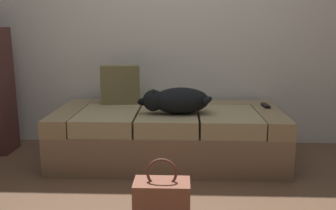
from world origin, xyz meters
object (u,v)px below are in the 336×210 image
tv_remote (265,106)px  handbag (161,200)px  dog_dark (176,101)px  throw_pillow (120,85)px  couch (168,135)px

tv_remote → handbag: tv_remote is taller
dog_dark → handbag: (-0.07, -0.87, -0.41)m
throw_pillow → handbag: 1.40m
couch → tv_remote: bearing=9.5°
handbag → couch: bearing=89.8°
dog_dark → handbag: dog_dark is taller
dog_dark → throw_pillow: throw_pillow is taller
couch → dog_dark: size_ratio=3.05×
dog_dark → tv_remote: size_ratio=4.03×
couch → throw_pillow: size_ratio=5.43×
dog_dark → handbag: bearing=-94.6°
couch → throw_pillow: (-0.43, 0.24, 0.39)m
tv_remote → throw_pillow: (-1.26, 0.10, 0.16)m
couch → dog_dark: (0.07, -0.14, 0.32)m
dog_dark → tv_remote: bearing=19.8°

